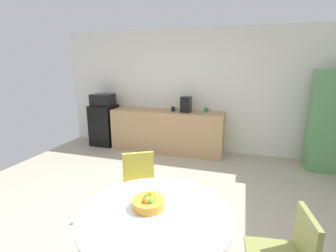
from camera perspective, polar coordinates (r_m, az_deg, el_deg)
ground_plane at (r=3.15m, az=-7.06°, el=-22.28°), size 6.00×6.00×0.00m
wall_back at (r=5.43m, az=5.71°, el=8.07°), size 6.00×0.10×2.60m
counter_block at (r=5.37m, az=-0.22°, el=-1.16°), size 2.44×0.60×0.90m
mini_fridge at (r=6.01m, az=-14.61°, el=0.25°), size 0.54×0.54×0.95m
microwave at (r=5.90m, az=-14.97°, el=5.94°), size 0.48×0.38×0.26m
locker_cabinet at (r=5.15m, az=33.42°, el=0.91°), size 0.60×0.50×1.79m
round_table at (r=2.11m, az=-2.90°, el=-22.09°), size 1.22×1.22×0.73m
chair_yellow at (r=3.03m, az=-6.64°, el=-12.25°), size 0.58×0.58×0.83m
chair_olive at (r=2.23m, az=26.76°, el=-24.49°), size 0.47×0.47×0.83m
fruit_bowl at (r=2.07m, az=-4.47°, el=-17.31°), size 0.27×0.27×0.13m
mug_white at (r=5.17m, az=8.92°, el=3.73°), size 0.13×0.08×0.09m
mug_green at (r=5.22m, az=1.23°, el=3.98°), size 0.13×0.08×0.09m
coffee_maker at (r=5.14m, az=4.20°, el=5.06°), size 0.20×0.24×0.32m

